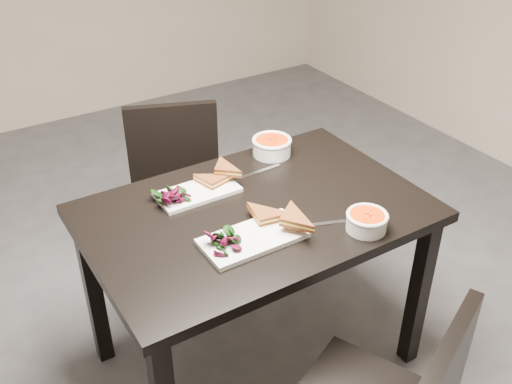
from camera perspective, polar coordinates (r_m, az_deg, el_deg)
ground at (r=2.69m, az=-7.32°, el=-13.58°), size 5.00×5.00×0.00m
table at (r=2.15m, az=-0.00°, el=-3.80°), size 1.20×0.80×0.75m
chair_far at (r=2.75m, az=-7.65°, el=0.45°), size 0.54×0.54×0.85m
plate_near at (r=1.94m, az=-0.29°, el=-4.49°), size 0.35×0.17×0.02m
sandwich_near at (r=1.96m, az=1.10°, el=-2.80°), size 0.19×0.16×0.06m
salad_near at (r=1.88m, az=-2.90°, el=-4.65°), size 0.11×0.10×0.05m
soup_bowl_near at (r=2.01m, az=10.68°, el=-2.73°), size 0.14×0.14×0.06m
cutlery_near at (r=2.03m, az=6.22°, el=-3.10°), size 0.17×0.08×0.00m
plate_far at (r=2.19m, az=-5.67°, el=-0.02°), size 0.30×0.15×0.02m
sandwich_far at (r=2.18m, az=-4.02°, el=0.99°), size 0.17×0.15×0.05m
salad_far at (r=2.14m, az=-8.09°, el=-0.14°), size 0.09×0.08×0.04m
soup_bowl_far at (r=2.43m, az=1.54°, el=4.53°), size 0.16×0.16×0.07m
cutlery_far at (r=2.32m, az=0.49°, el=2.05°), size 0.18×0.02×0.00m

